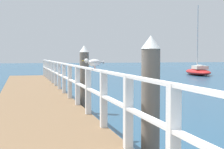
{
  "coord_description": "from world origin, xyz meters",
  "views": [
    {
      "loc": [
        -0.43,
        -0.9,
        1.77
      ],
      "look_at": [
        2.62,
        10.69,
        1.11
      ],
      "focal_mm": 55.87,
      "sensor_mm": 36.0,
      "label": 1
    }
  ],
  "objects_px": {
    "seagull_foreground": "(94,62)",
    "dock_piling_near": "(151,104)",
    "dock_piling_far": "(84,79)",
    "boat_2": "(198,71)"
  },
  "relations": [
    {
      "from": "dock_piling_far",
      "to": "boat_2",
      "type": "relative_size",
      "value": 0.33
    },
    {
      "from": "seagull_foreground",
      "to": "dock_piling_near",
      "type": "bearing_deg",
      "value": -175.68
    },
    {
      "from": "dock_piling_near",
      "to": "dock_piling_far",
      "type": "height_order",
      "value": "same"
    },
    {
      "from": "dock_piling_far",
      "to": "seagull_foreground",
      "type": "height_order",
      "value": "dock_piling_far"
    },
    {
      "from": "boat_2",
      "to": "dock_piling_far",
      "type": "bearing_deg",
      "value": -113.75
    },
    {
      "from": "dock_piling_far",
      "to": "dock_piling_near",
      "type": "bearing_deg",
      "value": -90.0
    },
    {
      "from": "dock_piling_near",
      "to": "dock_piling_far",
      "type": "xyz_separation_m",
      "value": [
        0.0,
        5.61,
        0.0
      ]
    },
    {
      "from": "dock_piling_near",
      "to": "seagull_foreground",
      "type": "distance_m",
      "value": 2.39
    },
    {
      "from": "dock_piling_far",
      "to": "boat_2",
      "type": "height_order",
      "value": "boat_2"
    },
    {
      "from": "boat_2",
      "to": "seagull_foreground",
      "type": "bearing_deg",
      "value": -109.91
    }
  ]
}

